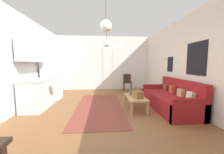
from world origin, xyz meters
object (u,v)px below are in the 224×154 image
Objects in this scene: accent_chair at (127,81)px; pendant_lamp_near at (106,26)px; handbag at (138,94)px; pendant_lamp_far at (107,43)px; refrigerator at (52,79)px; couch at (171,100)px; bamboo_vase at (130,92)px; coffee_table at (135,98)px.

pendant_lamp_near is at bearing 90.22° from accent_chair.
pendant_lamp_far reaches higher than handbag.
pendant_lamp_near reaches higher than handbag.
refrigerator is 3.32m from pendant_lamp_near.
bamboo_vase is at bearing 168.30° from couch.
handbag is 0.44× the size of pendant_lamp_far.
accent_chair is at bearing 81.16° from bamboo_vase.
coffee_table is at bearing 98.59° from handbag.
refrigerator is at bearing 40.59° from accent_chair.
couch is 2.83m from accent_chair.
accent_chair reaches higher than coffee_table.
handbag is 2.31m from pendant_lamp_far.
pendant_lamp_far reaches higher than coffee_table.
bamboo_vase is at bearing 100.66° from accent_chair.
couch is 1.11m from coffee_table.
accent_chair is (0.24, 2.79, 0.00)m from handbag.
coffee_table is at bearing 39.20° from pendant_lamp_near.
bamboo_vase is 0.26× the size of refrigerator.
bamboo_vase is 0.37m from handbag.
refrigerator reaches higher than couch.
refrigerator is at bearing 155.09° from coffee_table.
couch is 1.35× the size of refrigerator.
pendant_lamp_near and pendant_lamp_far have the same top height.
pendant_lamp_near reaches higher than coffee_table.
refrigerator reaches higher than bamboo_vase.
refrigerator is at bearing 157.54° from bamboo_vase.
couch is 1.26m from bamboo_vase.
refrigerator is 2.09× the size of pendant_lamp_near.
refrigerator reaches higher than coffee_table.
refrigerator is at bearing 174.94° from pendant_lamp_far.
pendant_lamp_far is (0.08, 1.95, -0.08)m from pendant_lamp_near.
bamboo_vase is 1.12× the size of handbag.
bamboo_vase reaches higher than coffee_table.
coffee_table is at bearing -55.00° from pendant_lamp_far.
refrigerator is at bearing 134.03° from pendant_lamp_near.
refrigerator is 2.56m from pendant_lamp_far.
refrigerator is at bearing 152.95° from handbag.
pendant_lamp_near reaches higher than couch.
pendant_lamp_far is at bearing 72.09° from accent_chair.
accent_chair is at bearing 21.08° from refrigerator.
couch is at bearing -2.74° from coffee_table.
refrigerator is 1.75× the size of accent_chair.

